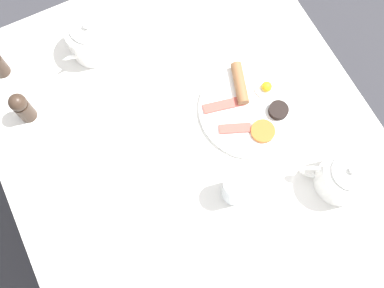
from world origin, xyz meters
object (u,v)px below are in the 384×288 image
object	(u,v)px
breakfast_plate	(251,107)
pepper_grinder	(22,107)
teapot_near	(91,39)
knife_by_plate	(102,276)
fork_by_plate	(148,186)
teapot_far	(344,177)
water_glass_tall	(236,188)
spoon_for_tea	(131,113)

from	to	relation	value
breakfast_plate	pepper_grinder	size ratio (longest dim) A/B	2.57
teapot_near	knife_by_plate	bearing A→B (deg)	45.48
fork_by_plate	teapot_far	bearing A→B (deg)	154.96
water_glass_tall	fork_by_plate	size ratio (longest dim) A/B	0.58
spoon_for_tea	pepper_grinder	bearing A→B (deg)	-25.00
knife_by_plate	spoon_for_tea	size ratio (longest dim) A/B	1.33
water_glass_tall	knife_by_plate	size ratio (longest dim) A/B	0.52
teapot_near	fork_by_plate	distance (m)	0.42
breakfast_plate	teapot_near	bearing A→B (deg)	-49.64
teapot_far	fork_by_plate	world-z (taller)	teapot_far
teapot_near	spoon_for_tea	distance (m)	0.23
teapot_far	spoon_for_tea	world-z (taller)	teapot_far
breakfast_plate	teapot_near	xyz separation A→B (m)	(0.30, -0.35, 0.04)
spoon_for_tea	breakfast_plate	bearing A→B (deg)	155.90
breakfast_plate	water_glass_tall	xyz separation A→B (m)	(0.14, 0.18, 0.04)
teapot_near	spoon_for_tea	bearing A→B (deg)	69.07
fork_by_plate	spoon_for_tea	world-z (taller)	same
pepper_grinder	fork_by_plate	size ratio (longest dim) A/B	0.61
water_glass_tall	fork_by_plate	xyz separation A→B (m)	(0.18, -0.11, -0.05)
pepper_grinder	spoon_for_tea	bearing A→B (deg)	155.00
water_glass_tall	breakfast_plate	bearing A→B (deg)	-128.89
fork_by_plate	teapot_near	bearing A→B (deg)	-94.18
teapot_near	knife_by_plate	world-z (taller)	teapot_near
pepper_grinder	fork_by_plate	world-z (taller)	pepper_grinder
knife_by_plate	water_glass_tall	bearing A→B (deg)	-174.23
knife_by_plate	breakfast_plate	bearing A→B (deg)	-157.12
water_glass_tall	teapot_far	bearing A→B (deg)	159.65
teapot_near	fork_by_plate	world-z (taller)	teapot_near
breakfast_plate	fork_by_plate	size ratio (longest dim) A/B	1.58
breakfast_plate	pepper_grinder	world-z (taller)	pepper_grinder
breakfast_plate	knife_by_plate	bearing A→B (deg)	22.88
breakfast_plate	fork_by_plate	xyz separation A→B (m)	(0.33, 0.07, -0.01)
water_glass_tall	fork_by_plate	bearing A→B (deg)	-30.77
spoon_for_tea	water_glass_tall	bearing A→B (deg)	114.74
water_glass_tall	pepper_grinder	distance (m)	0.57
teapot_near	pepper_grinder	world-z (taller)	teapot_near
breakfast_plate	pepper_grinder	bearing A→B (deg)	-24.51
fork_by_plate	knife_by_plate	world-z (taller)	same
water_glass_tall	fork_by_plate	distance (m)	0.22
water_glass_tall	knife_by_plate	distance (m)	0.37
knife_by_plate	spoon_for_tea	bearing A→B (deg)	-123.36
teapot_near	water_glass_tall	distance (m)	0.55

